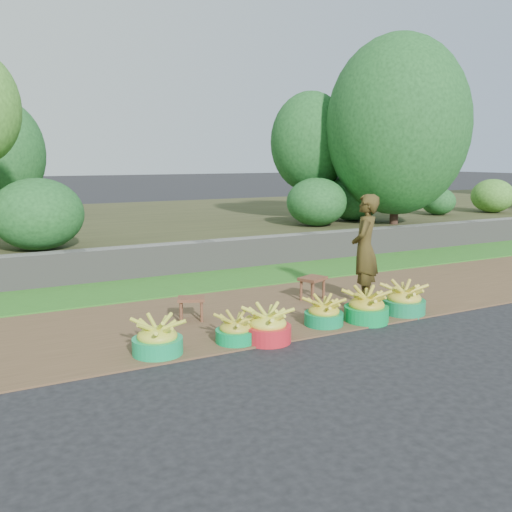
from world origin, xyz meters
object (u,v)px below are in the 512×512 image
stool_left (191,302)px  basin_e (366,308)px  basin_a (157,339)px  basin_b (236,330)px  stool_right (313,282)px  basin_d (324,313)px  basin_c (268,326)px  vendor_woman (365,249)px  basin_f (404,301)px

stool_left → basin_e: bearing=-28.6°
basin_a → basin_b: size_ratio=1.18×
basin_a → basin_b: bearing=-2.4°
basin_e → basin_b: bearing=179.2°
basin_b → basin_e: (1.80, -0.02, 0.04)m
stool_right → basin_d: bearing=-117.4°
basin_c → vendor_woman: size_ratio=0.35×
stool_left → basin_a: bearing=-128.1°
stool_right → basin_f: bearing=-60.5°
basin_a → basin_e: basin_e is taller
basin_b → basin_d: basin_d is taller
basin_b → basin_f: (2.45, 0.02, 0.04)m
stool_right → basin_c: bearing=-138.6°
stool_right → basin_b: bearing=-146.9°
basin_d → stool_left: (-1.34, 0.94, 0.09)m
basin_a → basin_f: bearing=-0.3°
basin_d → basin_e: size_ratio=0.86×
basin_f → stool_left: bearing=158.7°
basin_a → stool_left: bearing=51.9°
basin_e → stool_left: bearing=151.4°
stool_right → stool_left: bearing=-175.4°
basin_f → basin_b: bearing=-179.6°
basin_b → stool_right: bearing=33.1°
basin_a → basin_c: (1.22, -0.15, 0.00)m
basin_a → basin_f: size_ratio=0.95×
basin_a → basin_e: size_ratio=0.95×
basin_f → stool_right: 1.33m
basin_f → vendor_woman: bearing=97.8°
basin_d → basin_e: 0.58m
basin_f → vendor_woman: vendor_woman is taller
basin_a → vendor_woman: size_ratio=0.35×
basin_c → basin_d: size_ratio=1.12×
basin_f → basin_d: bearing=177.1°
basin_c → stool_left: (-0.45, 1.13, 0.08)m
basin_a → basin_d: size_ratio=1.11×
vendor_woman → basin_b: bearing=-24.7°
basin_b → stool_right: stool_right is taller
stool_left → stool_right: stool_right is taller
basin_a → basin_f: 3.32m
basin_d → basin_f: basin_f is taller
basin_e → stool_right: bearing=90.1°
basin_e → basin_f: size_ratio=1.00×
basin_c → basin_f: (2.11, 0.13, 0.01)m
basin_c → stool_left: size_ratio=1.31×
basin_f → vendor_woman: 0.92m
stool_left → stool_right: size_ratio=0.89×
basin_a → basin_e: bearing=-1.3°
basin_c → basin_f: bearing=3.6°
basin_c → stool_left: bearing=111.8°
basin_d → stool_left: bearing=145.1°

